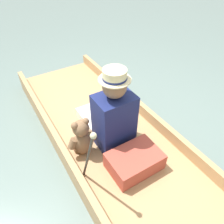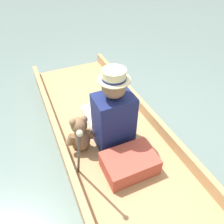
# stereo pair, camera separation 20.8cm
# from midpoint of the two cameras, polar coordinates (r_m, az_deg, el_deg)

# --- Properties ---
(ground_plane) EXTENTS (16.00, 16.00, 0.00)m
(ground_plane) POSITION_cam_midpoint_polar(r_m,az_deg,el_deg) (2.53, 1.48, -7.83)
(ground_plane) COLOR slate
(punt_boat) EXTENTS (1.11, 3.23, 0.29)m
(punt_boat) POSITION_cam_midpoint_polar(r_m,az_deg,el_deg) (2.47, 1.51, -6.47)
(punt_boat) COLOR tan
(punt_boat) RESTS_ON ground_plane
(seat_cushion) EXTENTS (0.48, 0.34, 0.17)m
(seat_cushion) POSITION_cam_midpoint_polar(r_m,az_deg,el_deg) (2.06, 7.56, -13.24)
(seat_cushion) COLOR #B24738
(seat_cushion) RESTS_ON punt_boat
(seated_person) EXTENTS (0.36, 0.74, 0.86)m
(seated_person) POSITION_cam_midpoint_polar(r_m,az_deg,el_deg) (2.14, 2.50, -0.92)
(seated_person) COLOR white
(seated_person) RESTS_ON punt_boat
(teddy_bear) EXTENTS (0.30, 0.18, 0.43)m
(teddy_bear) POSITION_cam_midpoint_polar(r_m,az_deg,el_deg) (2.12, -5.52, -6.15)
(teddy_bear) COLOR #846042
(teddy_bear) RESTS_ON punt_boat
(wine_glass) EXTENTS (0.09, 0.09, 0.11)m
(wine_glass) POSITION_cam_midpoint_polar(r_m,az_deg,el_deg) (2.63, 6.55, 1.11)
(wine_glass) COLOR silver
(wine_glass) RESTS_ON punt_boat
(walking_cane) EXTENTS (0.04, 0.31, 0.79)m
(walking_cane) POSITION_cam_midpoint_polar(r_m,az_deg,el_deg) (1.65, -5.01, -10.54)
(walking_cane) COLOR #2D2823
(walking_cane) RESTS_ON punt_boat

